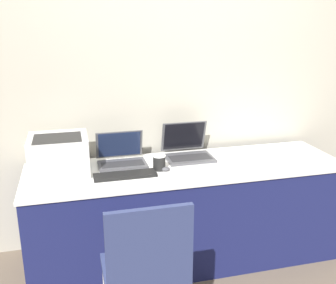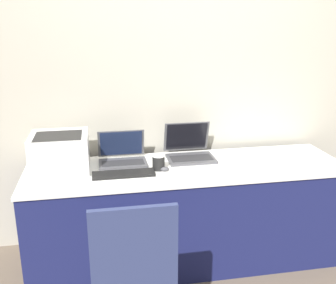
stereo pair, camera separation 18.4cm
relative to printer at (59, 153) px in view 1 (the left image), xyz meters
name	(u,v)px [view 1 (the left image)]	position (x,y,z in m)	size (l,w,h in m)	color
ground_plane	(200,282)	(0.88, -0.43, -0.88)	(14.00, 14.00, 0.00)	#6B5B4C
wall_back	(172,79)	(0.88, 0.33, 0.42)	(8.00, 0.05, 2.60)	#B7B2A3
table	(187,212)	(0.88, -0.10, -0.51)	(2.28, 0.67, 0.74)	#191E51
printer	(59,153)	(0.00, 0.00, 0.00)	(0.39, 0.35, 0.26)	silver
laptop_left	(121,157)	(0.43, 0.07, -0.09)	(0.34, 0.27, 0.22)	#4C4C51
laptop_right	(187,150)	(0.94, 0.09, -0.08)	(0.35, 0.33, 0.26)	#4C4C51
external_keyboard	(125,175)	(0.42, -0.19, -0.13)	(0.42, 0.12, 0.02)	black
coffee_cup	(159,162)	(0.67, -0.12, -0.08)	(0.09, 0.09, 0.11)	black
mouse	(166,169)	(0.71, -0.16, -0.12)	(0.06, 0.04, 0.03)	#4C4C51
chair	(146,269)	(0.40, -0.95, -0.34)	(0.41, 0.44, 0.94)	navy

